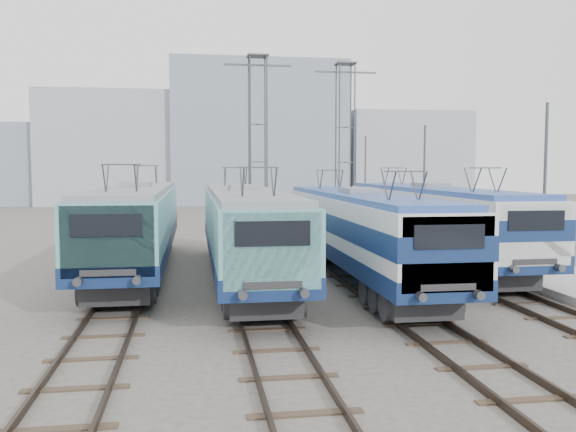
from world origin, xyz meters
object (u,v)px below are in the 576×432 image
Objects in this scene: locomotive_center_left at (245,226)px; mast_front at (544,198)px; locomotive_center_right at (359,227)px; catenary_tower_west at (258,137)px; locomotive_far_right at (431,217)px; mast_mid at (424,187)px; catenary_tower_east at (345,139)px; mast_rear at (365,182)px; locomotive_far_left at (137,221)px.

mast_front reaches higher than locomotive_center_left.
catenary_tower_west is (-2.25, 17.39, 4.38)m from locomotive_center_right.
mast_front is at bearing -73.63° from locomotive_far_right.
locomotive_center_right is at bearing -124.07° from mast_mid.
catenary_tower_west and catenary_tower_east have the same top height.
locomotive_center_left is at bearing -142.31° from mast_mid.
mast_front is at bearing -18.43° from locomotive_center_left.
locomotive_center_right is 2.52× the size of mast_rear.
catenary_tower_west reaches higher than mast_rear.
locomotive_far_right is (13.50, 0.08, 0.00)m from locomotive_far_left.
locomotive_far_right is 16.29m from catenary_tower_east.
mast_rear is at bearing 90.00° from mast_front.
locomotive_far_left is 1.02× the size of locomotive_center_left.
mast_front reaches higher than locomotive_far_left.
mast_front reaches higher than locomotive_far_right.
locomotive_center_right is at bearing -106.54° from mast_rear.
locomotive_far_left is 2.65× the size of mast_rear.
catenary_tower_west is at bearing 82.18° from locomotive_center_left.
catenary_tower_west is (2.25, 16.38, 4.38)m from locomotive_center_left.
mast_rear is at bearing 24.94° from catenary_tower_west.
mast_rear is (1.85, 17.70, 1.19)m from locomotive_far_right.
locomotive_far_right is 6.67m from mast_front.
locomotive_far_left reaches higher than locomotive_far_right.
catenary_tower_east is (4.25, 19.39, 4.38)m from locomotive_center_right.
catenary_tower_east is at bearing -136.40° from mast_rear.
locomotive_center_left is 9.39m from locomotive_far_right.
locomotive_far_left is 23.52m from mast_rear.
locomotive_center_right is 2.52× the size of mast_front.
mast_rear reaches higher than locomotive_center_left.
locomotive_center_left is 17.11m from catenary_tower_west.
mast_rear is at bearing 90.00° from mast_mid.
locomotive_center_left is (4.50, -2.60, -0.05)m from locomotive_far_left.
mast_mid is at bearing 72.03° from locomotive_far_right.
mast_mid is 1.00× the size of mast_rear.
locomotive_center_left is at bearing -30.01° from locomotive_far_left.
mast_rear is (0.00, 24.00, 0.00)m from mast_front.
locomotive_center_left is 4.61m from locomotive_center_right.
locomotive_far_right is 2.59× the size of mast_mid.
mast_mid is (6.35, 9.39, 1.24)m from locomotive_center_right.
locomotive_center_left is 1.51× the size of catenary_tower_west.
catenary_tower_east reaches higher than locomotive_center_right.
locomotive_far_left is at bearing -159.35° from mast_mid.
locomotive_center_left is at bearing -115.45° from catenary_tower_east.
locomotive_center_right is 22.35m from mast_rear.
mast_front is 1.00× the size of mast_rear.
mast_front reaches higher than locomotive_center_right.
locomotive_far_left is 15.95m from catenary_tower_west.
catenary_tower_west reaches higher than locomotive_center_left.
catenary_tower_west reaches higher than mast_mid.
mast_mid reaches higher than locomotive_far_right.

